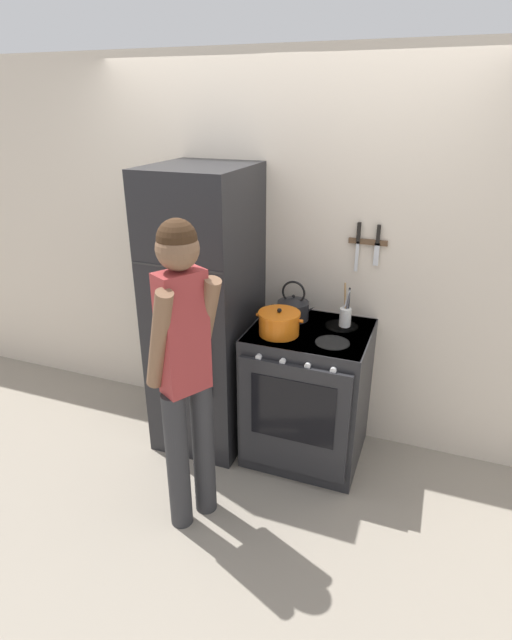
{
  "coord_description": "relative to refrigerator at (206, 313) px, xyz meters",
  "views": [
    {
      "loc": [
        0.98,
        -3.09,
        2.24
      ],
      "look_at": [
        -0.01,
        -0.47,
        1.01
      ],
      "focal_mm": 28.0,
      "sensor_mm": 36.0,
      "label": 1
    }
  ],
  "objects": [
    {
      "name": "ground_plane",
      "position": [
        0.42,
        0.35,
        -0.95
      ],
      "size": [
        14.0,
        14.0,
        0.0
      ],
      "primitive_type": "plane",
      "color": "gray"
    },
    {
      "name": "wall_back",
      "position": [
        0.42,
        0.38,
        0.33
      ],
      "size": [
        10.0,
        0.06,
        2.55
      ],
      "color": "beige",
      "rests_on": "ground_plane"
    },
    {
      "name": "refrigerator",
      "position": [
        0.0,
        0.0,
        0.0
      ],
      "size": [
        0.6,
        0.72,
        1.9
      ],
      "color": "black",
      "rests_on": "ground_plane"
    },
    {
      "name": "stove_range",
      "position": [
        0.72,
        -0.0,
        -0.47
      ],
      "size": [
        0.74,
        0.68,
        0.93
      ],
      "color": "#232326",
      "rests_on": "ground_plane"
    },
    {
      "name": "dutch_oven_pot",
      "position": [
        0.55,
        -0.1,
        0.05
      ],
      "size": [
        0.3,
        0.26,
        0.17
      ],
      "color": "orange",
      "rests_on": "stove_range"
    },
    {
      "name": "tea_kettle",
      "position": [
        0.56,
        0.15,
        0.06
      ],
      "size": [
        0.26,
        0.21,
        0.26
      ],
      "color": "black",
      "rests_on": "stove_range"
    },
    {
      "name": "utensil_jar",
      "position": [
        0.9,
        0.16,
        0.05
      ],
      "size": [
        0.07,
        0.07,
        0.28
      ],
      "color": "silver",
      "rests_on": "stove_range"
    },
    {
      "name": "person",
      "position": [
        0.26,
        -0.78,
        0.05
      ],
      "size": [
        0.4,
        0.43,
        1.76
      ],
      "rotation": [
        0.0,
        0.0,
        1.06
      ],
      "color": "#2D2D30",
      "rests_on": "ground_plane"
    },
    {
      "name": "wall_knife_strip",
      "position": [
        0.98,
        0.33,
        0.5
      ],
      "size": [
        0.24,
        0.03,
        0.31
      ],
      "color": "brown"
    }
  ]
}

